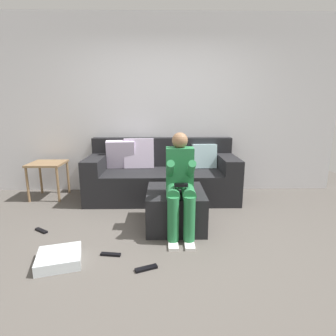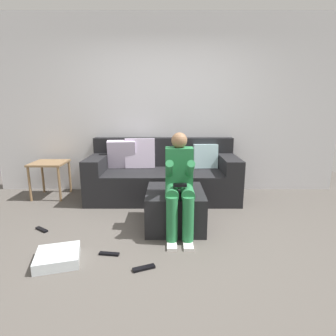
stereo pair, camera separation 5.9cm
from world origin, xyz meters
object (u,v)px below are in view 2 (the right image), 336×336
object	(u,v)px
couch_sectional	(162,176)
side_table	(49,168)
remote_near_ottoman	(144,268)
remote_by_storage_bin	(109,254)
ottoman	(175,208)
remote_under_side_table	(41,230)
storage_bin	(58,257)
person_seated	(179,182)

from	to	relation	value
couch_sectional	side_table	bearing A→B (deg)	179.62
remote_near_ottoman	remote_by_storage_bin	size ratio (longest dim) A/B	1.02
couch_sectional	remote_near_ottoman	xyz separation A→B (m)	(-0.13, -1.95, -0.33)
ottoman	remote_under_side_table	world-z (taller)	ottoman
couch_sectional	side_table	world-z (taller)	couch_sectional
remote_near_ottoman	remote_under_side_table	xyz separation A→B (m)	(-1.24, 0.75, 0.00)
ottoman	remote_near_ottoman	world-z (taller)	ottoman
couch_sectional	remote_near_ottoman	size ratio (longest dim) A/B	11.27
couch_sectional	storage_bin	distance (m)	2.07
person_seated	remote_under_side_table	world-z (taller)	person_seated
person_seated	storage_bin	world-z (taller)	person_seated
person_seated	remote_near_ottoman	distance (m)	0.95
couch_sectional	person_seated	size ratio (longest dim) A/B	2.00
ottoman	storage_bin	xyz separation A→B (m)	(-1.09, -0.79, -0.17)
remote_under_side_table	person_seated	bearing A→B (deg)	32.17
person_seated	remote_near_ottoman	xyz separation A→B (m)	(-0.33, -0.68, -0.58)
remote_under_side_table	remote_near_ottoman	bearing A→B (deg)	3.64
ottoman	person_seated	world-z (taller)	person_seated
person_seated	remote_near_ottoman	world-z (taller)	person_seated
remote_by_storage_bin	remote_near_ottoman	bearing A→B (deg)	-25.74
storage_bin	remote_near_ottoman	bearing A→B (deg)	-8.12
ottoman	side_table	size ratio (longest dim) A/B	1.35
person_seated	remote_under_side_table	distance (m)	1.68
couch_sectional	side_table	size ratio (longest dim) A/B	4.03
person_seated	side_table	distance (m)	2.35
remote_near_ottoman	storage_bin	bearing A→B (deg)	149.69
storage_bin	remote_near_ottoman	size ratio (longest dim) A/B	1.90
remote_near_ottoman	ottoman	bearing A→B (deg)	49.68
ottoman	remote_near_ottoman	distance (m)	0.97
remote_near_ottoman	remote_under_side_table	world-z (taller)	same
remote_under_side_table	side_table	bearing A→B (deg)	142.76
ottoman	remote_under_side_table	size ratio (longest dim) A/B	3.98
person_seated	remote_by_storage_bin	world-z (taller)	person_seated
side_table	remote_near_ottoman	xyz separation A→B (m)	(1.63, -1.96, -0.45)
storage_bin	side_table	size ratio (longest dim) A/B	0.68
side_table	remote_by_storage_bin	world-z (taller)	side_table
person_seated	remote_near_ottoman	bearing A→B (deg)	-116.21
ottoman	side_table	xyz separation A→B (m)	(-1.92, 1.06, 0.25)
side_table	remote_by_storage_bin	bearing A→B (deg)	-53.58
couch_sectional	remote_by_storage_bin	world-z (taller)	couch_sectional
person_seated	side_table	size ratio (longest dim) A/B	2.01
ottoman	side_table	world-z (taller)	side_table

